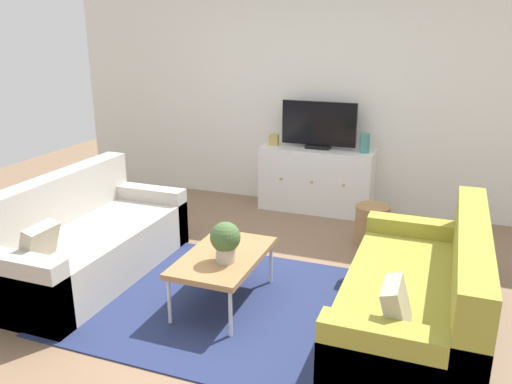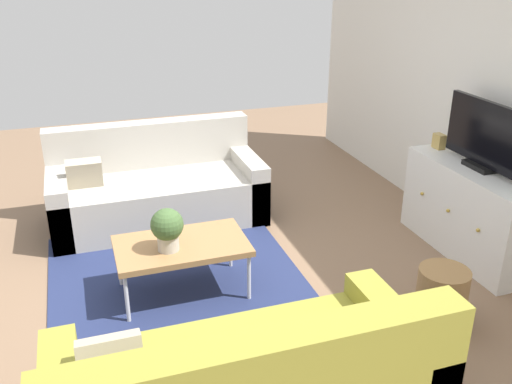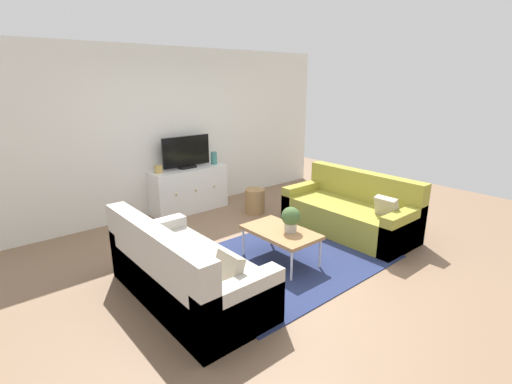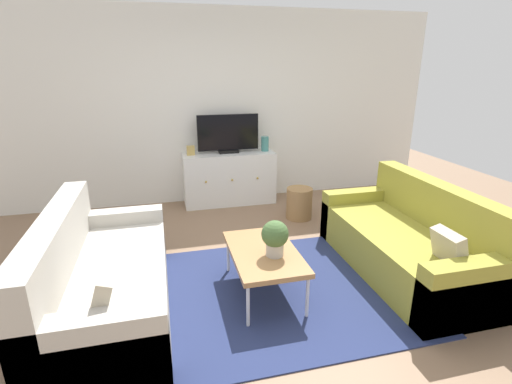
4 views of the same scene
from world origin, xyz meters
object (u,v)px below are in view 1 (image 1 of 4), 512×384
at_px(couch_left_side, 82,244).
at_px(coffee_table, 223,258).
at_px(couch_right_side, 424,302).
at_px(mantel_clock, 274,140).
at_px(tv_console, 316,180).
at_px(wicker_basket, 372,225).
at_px(flat_screen_tv, 319,125).
at_px(potted_plant, 226,240).
at_px(glass_vase, 365,143).

bearing_deg(couch_left_side, coffee_table, -1.11).
bearing_deg(couch_right_side, mantel_clock, 128.85).
relative_size(tv_console, wicker_basket, 3.18).
xyz_separation_m(couch_right_side, wicker_basket, (-0.59, 1.55, -0.08)).
bearing_deg(flat_screen_tv, coffee_table, -93.08).
relative_size(couch_left_side, tv_console, 1.46).
bearing_deg(tv_console, mantel_clock, 180.00).
bearing_deg(tv_console, couch_left_side, -122.36).
bearing_deg(tv_console, flat_screen_tv, 90.00).
bearing_deg(flat_screen_tv, couch_left_side, -122.15).
bearing_deg(potted_plant, mantel_clock, 100.76).
xyz_separation_m(couch_right_side, mantel_clock, (-1.91, 2.37, 0.53)).
xyz_separation_m(coffee_table, mantel_clock, (-0.41, 2.40, 0.43)).
xyz_separation_m(couch_left_side, flat_screen_tv, (1.50, 2.39, 0.73)).
distance_m(tv_console, flat_screen_tv, 0.64).
distance_m(couch_right_side, tv_console, 2.75).
bearing_deg(coffee_table, wicker_basket, 59.87).
bearing_deg(coffee_table, tv_console, 86.89).
relative_size(couch_left_side, mantel_clock, 14.74).
bearing_deg(couch_left_side, flat_screen_tv, 57.85).
bearing_deg(glass_vase, couch_left_side, -130.68).
height_order(couch_right_side, coffee_table, couch_right_side).
distance_m(potted_plant, flat_screen_tv, 2.56).
bearing_deg(couch_left_side, glass_vase, 49.32).
distance_m(tv_console, wicker_basket, 1.15).
bearing_deg(wicker_basket, glass_vase, 106.88).
distance_m(couch_right_side, flat_screen_tv, 2.86).
height_order(coffee_table, flat_screen_tv, flat_screen_tv).
height_order(potted_plant, mantel_clock, mantel_clock).
xyz_separation_m(glass_vase, wicker_basket, (0.25, -0.82, -0.65)).
bearing_deg(wicker_basket, tv_console, 133.70).
xyz_separation_m(tv_console, wicker_basket, (0.79, -0.82, -0.17)).
xyz_separation_m(glass_vase, mantel_clock, (-1.07, 0.00, -0.04)).
relative_size(couch_right_side, flat_screen_tv, 2.21).
height_order(glass_vase, wicker_basket, glass_vase).
bearing_deg(coffee_table, glass_vase, 74.48).
xyz_separation_m(flat_screen_tv, wicker_basket, (0.79, -0.84, -0.81)).
bearing_deg(mantel_clock, couch_right_side, -51.15).
xyz_separation_m(coffee_table, glass_vase, (0.67, 2.40, 0.47)).
relative_size(couch_right_side, tv_console, 1.46).
relative_size(couch_left_side, couch_right_side, 1.00).
relative_size(couch_left_side, potted_plant, 6.15).
height_order(couch_right_side, potted_plant, couch_right_side).
xyz_separation_m(couch_right_side, glass_vase, (-0.84, 2.37, 0.57)).
relative_size(flat_screen_tv, mantel_clock, 6.67).
bearing_deg(couch_left_side, tv_console, 57.64).
bearing_deg(couch_right_side, couch_left_side, 180.00).
height_order(flat_screen_tv, wicker_basket, flat_screen_tv).
distance_m(couch_left_side, couch_right_side, 2.88).
bearing_deg(tv_console, wicker_basket, -46.30).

